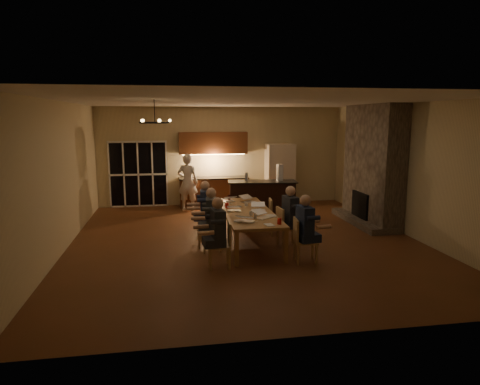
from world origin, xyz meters
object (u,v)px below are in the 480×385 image
person_left_mid (211,220)px  can_cola (229,197)px  laptop_a (246,216)px  plate_far (258,203)px  person_left_far (205,210)px  can_right (261,204)px  laptop_d (258,206)px  bar_island (262,200)px  person_right_near (305,229)px  plate_left (239,221)px  person_right_mid (290,217)px  laptop_e (228,197)px  can_silver (255,216)px  chair_right_far (278,217)px  person_left_near (218,233)px  chandelier (155,123)px  chair_right_mid (288,227)px  bar_blender (280,172)px  mug_mid (246,204)px  chair_right_near (306,241)px  plate_near (271,216)px  refrigerator (280,174)px  standing_person (188,182)px  bar_bottle (246,177)px  chair_left_near (219,245)px  redcup_mid (227,205)px  chair_left_far (207,220)px  laptop_b (263,213)px  laptop_c (234,206)px  dining_table (247,227)px  mug_back (227,203)px  chair_left_mid (210,231)px

person_left_mid → can_cola: 2.01m
laptop_a → plate_far: 1.85m
person_left_far → can_right: (1.31, -0.18, 0.12)m
person_left_far → laptop_d: 1.31m
bar_island → person_right_near: 3.91m
plate_left → person_right_mid: bearing=20.5°
person_left_mid → laptop_e: (0.59, 1.63, 0.17)m
laptop_d → can_silver: laptop_d is taller
chair_right_far → person_left_near: size_ratio=0.64×
chandelier → can_silver: (2.02, -0.13, -1.94)m
chair_right_mid → plate_far: bearing=15.2°
bar_blender → mug_mid: bearing=-136.9°
chair_right_near → plate_near: chair_right_near is taller
mug_mid → can_right: bearing=-27.8°
refrigerator → standing_person: refrigerator is taller
person_left_near → laptop_a: size_ratio=4.31×
laptop_a → plate_near: 0.72m
plate_near → bar_bottle: bearing=89.7°
mug_mid → bar_blender: bar_blender is taller
chair_left_near → person_left_far: bearing=-175.7°
bar_blender → plate_far: bearing=-132.3°
person_right_mid → bar_blender: size_ratio=2.95×
person_left_far → plate_near: size_ratio=5.37×
person_right_near → plate_near: (-0.45, 0.97, 0.07)m
refrigerator → mug_mid: size_ratio=20.00×
can_cola → can_right: size_ratio=1.00×
refrigerator → redcup_mid: refrigerator is taller
chair_left_far → person_left_far: size_ratio=0.64×
person_right_near → person_right_mid: (0.02, 1.09, 0.00)m
standing_person → mug_mid: standing_person is taller
laptop_b → laptop_c: same height
person_left_mid → can_right: size_ratio=11.50×
refrigerator → chair_left_near: size_ratio=2.25×
laptop_b → redcup_mid: (-0.61, 1.16, -0.05)m
dining_table → person_left_far: 1.11m
bar_island → chair_left_far: 2.47m
person_left_mid → laptop_d: (1.13, 0.46, 0.17)m
mug_mid → plate_left: mug_mid is taller
laptop_a → can_right: 1.50m
bar_bottle → mug_back: bearing=-115.4°
person_right_mid → bar_island: bearing=-9.8°
dining_table → laptop_e: bearing=103.3°
bar_island → chair_left_far: bearing=-128.3°
bar_island → person_right_near: person_right_near is taller
mug_back → laptop_e: bearing=79.3°
bar_island → redcup_mid: size_ratio=16.08×
chair_left_mid → plate_left: (0.57, -0.48, 0.31)m
refrigerator → laptop_d: size_ratio=6.25×
dining_table → person_left_mid: size_ratio=2.35×
chandelier → can_cola: (1.78, 2.08, -1.94)m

